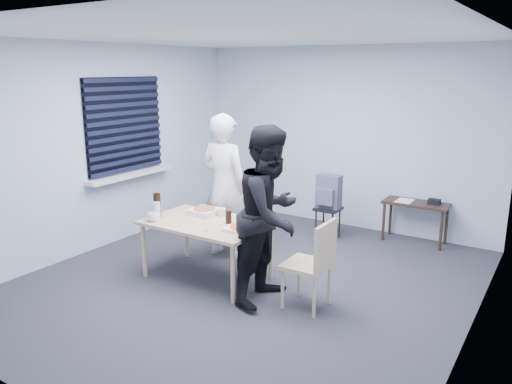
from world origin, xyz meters
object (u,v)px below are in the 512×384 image
Objects in this scene: chair_far at (242,208)px; mug_a at (153,217)px; chair_right at (315,259)px; side_table at (416,208)px; dining_table at (207,227)px; mug_b at (222,212)px; stool at (328,215)px; person_black at (270,215)px; backpack at (328,192)px; soda_bottle at (157,206)px; person_white at (224,186)px.

chair_far is 7.24× the size of mug_a.
chair_right is at bearing 8.40° from mug_a.
chair_right reaches higher than side_table.
side_table is (1.87, 1.36, -0.04)m from chair_far.
dining_table is 0.28m from mug_b.
chair_far reaches higher than stool.
person_black reaches higher than side_table.
side_table is 1.18m from backpack.
chair_far is 1.40m from mug_a.
person_black reaches higher than dining_table.
side_table is 3.05× the size of soda_bottle.
person_white is 0.52m from mug_b.
mug_a is (-2.12, -2.73, 0.22)m from side_table.
mug_a is at bearing 99.65° from person_black.
dining_table is at bearing 178.61° from chair_right.
mug_a is (-1.84, -0.27, 0.19)m from chair_right.
person_black is 3.93× the size of backpack.
soda_bottle is (-1.16, -2.06, 0.12)m from backpack.
chair_right is at bearing 156.00° from person_white.
chair_far and chair_right have the same top height.
soda_bottle reaches higher than chair_far.
person_white is 1.00× the size of person_black.
mug_b is at bearing 35.89° from soda_bottle.
person_white is at bearing -123.74° from stool.
dining_table is 2.02m from stool.
person_white is 2.59m from side_table.
backpack reaches higher than stool.
mug_b is (0.51, 0.56, -0.00)m from mug_a.
person_black reaches higher than backpack.
mug_a reaches higher than side_table.
chair_right is at bearing -34.66° from chair_far.
chair_far reaches higher than mug_a.
chair_right is 3.25× the size of soda_bottle.
person_black is at bearing -4.84° from dining_table.
mug_b reaches higher than dining_table.
chair_far is 1.99× the size of stool.
stool is at bearing -153.76° from side_table.
dining_table is at bearing 85.16° from person_black.
chair_right is 2.09m from stool.
dining_table is 0.91m from person_black.
dining_table is 0.76× the size of person_black.
dining_table is 10.87× the size of mug_a.
stool is 3.64× the size of mug_a.
person_white is at bearing 121.94° from mug_b.
soda_bottle is (-2.19, -2.58, 0.31)m from side_table.
person_white reaches higher than mug_b.
chair_far is at bearing 75.09° from soda_bottle.
side_table is (0.28, 2.45, -0.04)m from chair_right.
stool is 1.63× the size of soda_bottle.
chair_far is 8.90× the size of mug_b.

